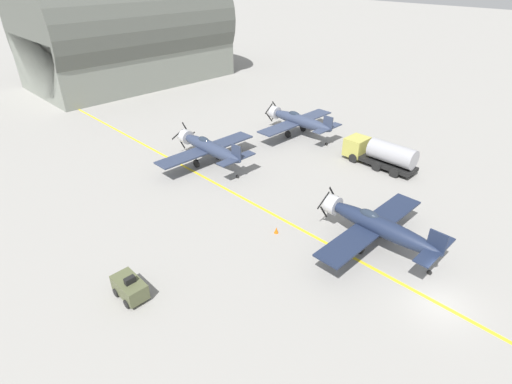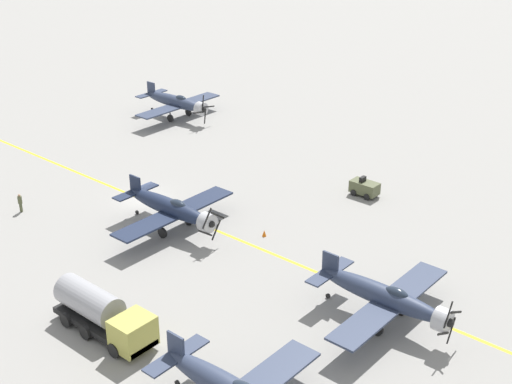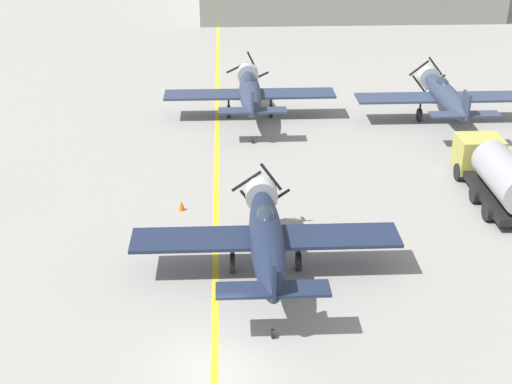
{
  "view_description": "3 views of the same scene",
  "coord_description": "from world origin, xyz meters",
  "px_view_note": "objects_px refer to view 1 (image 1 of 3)",
  "views": [
    {
      "loc": [
        -21.76,
        -5.19,
        19.43
      ],
      "look_at": [
        -1.91,
        14.98,
        2.98
      ],
      "focal_mm": 28.0,
      "sensor_mm": 36.0,
      "label": 1
    },
    {
      "loc": [
        38.0,
        45.82,
        27.8
      ],
      "look_at": [
        -2.33,
        11.37,
        3.44
      ],
      "focal_mm": 50.0,
      "sensor_mm": 36.0,
      "label": 2
    },
    {
      "loc": [
        0.59,
        -21.12,
        17.49
      ],
      "look_at": [
        2.06,
        11.16,
        1.73
      ],
      "focal_mm": 50.0,
      "sensor_mm": 36.0,
      "label": 3
    }
  ],
  "objects_px": {
    "airplane_far_right": "(298,120)",
    "airplane_mid_center": "(376,225)",
    "tow_tractor": "(130,287)",
    "hangar": "(127,32)",
    "airplane_far_center": "(208,147)",
    "fuel_tanker": "(380,153)",
    "traffic_cone": "(276,230)"
  },
  "relations": [
    {
      "from": "airplane_far_right",
      "to": "airplane_mid_center",
      "type": "distance_m",
      "value": 23.35
    },
    {
      "from": "fuel_tanker",
      "to": "tow_tractor",
      "type": "relative_size",
      "value": 3.08
    },
    {
      "from": "traffic_cone",
      "to": "hangar",
      "type": "distance_m",
      "value": 54.99
    },
    {
      "from": "traffic_cone",
      "to": "airplane_mid_center",
      "type": "bearing_deg",
      "value": -57.74
    },
    {
      "from": "airplane_far_right",
      "to": "traffic_cone",
      "type": "xyz_separation_m",
      "value": [
        -17.54,
        -12.58,
        -1.74
      ]
    },
    {
      "from": "hangar",
      "to": "fuel_tanker",
      "type": "bearing_deg",
      "value": -89.44
    },
    {
      "from": "airplane_far_right",
      "to": "tow_tractor",
      "type": "xyz_separation_m",
      "value": [
        -29.68,
        -10.67,
        -1.22
      ]
    },
    {
      "from": "airplane_mid_center",
      "to": "fuel_tanker",
      "type": "height_order",
      "value": "airplane_mid_center"
    },
    {
      "from": "airplane_far_center",
      "to": "hangar",
      "type": "xyz_separation_m",
      "value": [
        12.36,
        37.89,
        6.44
      ]
    },
    {
      "from": "airplane_mid_center",
      "to": "airplane_far_center",
      "type": "xyz_separation_m",
      "value": [
        0.05,
        20.44,
        0.0
      ]
    },
    {
      "from": "airplane_far_right",
      "to": "tow_tractor",
      "type": "bearing_deg",
      "value": -170.37
    },
    {
      "from": "airplane_far_center",
      "to": "tow_tractor",
      "type": "xyz_separation_m",
      "value": [
        -16.31,
        -12.01,
        -1.22
      ]
    },
    {
      "from": "airplane_mid_center",
      "to": "fuel_tanker",
      "type": "bearing_deg",
      "value": 32.65
    },
    {
      "from": "tow_tractor",
      "to": "hangar",
      "type": "bearing_deg",
      "value": 60.13
    },
    {
      "from": "tow_tractor",
      "to": "hangar",
      "type": "distance_m",
      "value": 58.05
    },
    {
      "from": "airplane_mid_center",
      "to": "airplane_far_center",
      "type": "bearing_deg",
      "value": 93.37
    },
    {
      "from": "fuel_tanker",
      "to": "tow_tractor",
      "type": "bearing_deg",
      "value": 177.57
    },
    {
      "from": "airplane_far_right",
      "to": "airplane_mid_center",
      "type": "xyz_separation_m",
      "value": [
        -13.43,
        -19.1,
        0.0
      ]
    },
    {
      "from": "airplane_far_center",
      "to": "hangar",
      "type": "relative_size",
      "value": 0.36
    },
    {
      "from": "airplane_far_center",
      "to": "hangar",
      "type": "distance_m",
      "value": 40.37
    },
    {
      "from": "traffic_cone",
      "to": "fuel_tanker",
      "type": "bearing_deg",
      "value": 2.25
    },
    {
      "from": "airplane_far_right",
      "to": "tow_tractor",
      "type": "distance_m",
      "value": 31.56
    },
    {
      "from": "airplane_mid_center",
      "to": "traffic_cone",
      "type": "height_order",
      "value": "airplane_mid_center"
    },
    {
      "from": "hangar",
      "to": "airplane_far_center",
      "type": "bearing_deg",
      "value": -108.06
    },
    {
      "from": "tow_tractor",
      "to": "traffic_cone",
      "type": "distance_m",
      "value": 12.3
    },
    {
      "from": "tow_tractor",
      "to": "traffic_cone",
      "type": "relative_size",
      "value": 4.73
    },
    {
      "from": "tow_tractor",
      "to": "airplane_far_center",
      "type": "bearing_deg",
      "value": 36.37
    },
    {
      "from": "airplane_far_center",
      "to": "traffic_cone",
      "type": "relative_size",
      "value": 21.82
    },
    {
      "from": "airplane_far_right",
      "to": "traffic_cone",
      "type": "bearing_deg",
      "value": -154.5
    },
    {
      "from": "tow_tractor",
      "to": "hangar",
      "type": "height_order",
      "value": "hangar"
    },
    {
      "from": "airplane_mid_center",
      "to": "fuel_tanker",
      "type": "xyz_separation_m",
      "value": [
        12.9,
        7.19,
        -0.5
      ]
    },
    {
      "from": "airplane_far_right",
      "to": "hangar",
      "type": "distance_m",
      "value": 39.77
    }
  ]
}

